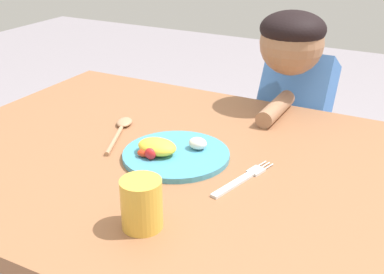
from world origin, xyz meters
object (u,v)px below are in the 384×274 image
object	(u,v)px
plate	(172,153)
drinking_cup	(142,204)
spoon	(121,128)
fork	(242,179)
person	(291,148)

from	to	relation	value
plate	drinking_cup	distance (m)	0.27
plate	spoon	distance (m)	0.21
fork	person	xyz separation A→B (m)	(-0.06, 0.57, -0.19)
drinking_cup	person	distance (m)	0.83
person	fork	bearing A→B (deg)	95.62
plate	person	world-z (taller)	person
fork	spoon	world-z (taller)	spoon
spoon	person	size ratio (longest dim) A/B	0.21
plate	spoon	xyz separation A→B (m)	(-0.19, 0.07, -0.01)
plate	person	distance (m)	0.59
fork	drinking_cup	distance (m)	0.26
fork	drinking_cup	world-z (taller)	drinking_cup
fork	plate	bearing A→B (deg)	97.54
spoon	drinking_cup	xyz separation A→B (m)	(0.28, -0.33, 0.04)
plate	spoon	bearing A→B (deg)	159.00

